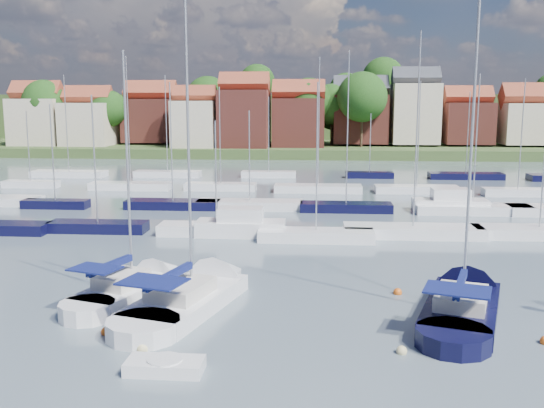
{
  "coord_description": "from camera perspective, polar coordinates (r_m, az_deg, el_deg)",
  "views": [
    {
      "loc": [
        0.65,
        -26.53,
        10.52
      ],
      "look_at": [
        -2.38,
        14.0,
        3.6
      ],
      "focal_mm": 40.0,
      "sensor_mm": 36.0,
      "label": 1
    }
  ],
  "objects": [
    {
      "name": "buoy_b",
      "position": [
        27.15,
        -12.1,
        -13.36
      ],
      "size": [
        0.55,
        0.55,
        0.55
      ],
      "primitive_type": "sphere",
      "color": "beige",
      "rests_on": "ground"
    },
    {
      "name": "tender",
      "position": [
        24.95,
        -10.05,
        -14.79
      ],
      "size": [
        3.05,
        1.45,
        0.66
      ],
      "rotation": [
        0.0,
        0.0,
        -0.01
      ],
      "color": "white",
      "rests_on": "ground"
    },
    {
      "name": "buoy_e",
      "position": [
        34.49,
        11.73,
        -8.3
      ],
      "size": [
        0.48,
        0.48,
        0.48
      ],
      "primitive_type": "sphere",
      "color": "#D85914",
      "rests_on": "ground"
    },
    {
      "name": "far_shore_town",
      "position": [
        159.31,
        4.89,
        7.51
      ],
      "size": [
        212.46,
        90.0,
        22.27
      ],
      "color": "#3D5128",
      "rests_on": "ground"
    },
    {
      "name": "buoy_d",
      "position": [
        26.9,
        12.09,
        -13.58
      ],
      "size": [
        0.46,
        0.46,
        0.46
      ],
      "primitive_type": "sphere",
      "color": "beige",
      "rests_on": "ground"
    },
    {
      "name": "ground",
      "position": [
        67.36,
        3.67,
        0.66
      ],
      "size": [
        260.0,
        260.0,
        0.0
      ],
      "primitive_type": "plane",
      "color": "#4D5E68",
      "rests_on": "ground"
    },
    {
      "name": "sailboat_centre",
      "position": [
        33.18,
        -6.6,
        -8.25
      ],
      "size": [
        6.82,
        13.33,
        17.45
      ],
      "rotation": [
        0.0,
        0.0,
        1.29
      ],
      "color": "white",
      "rests_on": "ground"
    },
    {
      "name": "buoy_c",
      "position": [
        29.33,
        -15.32,
        -11.71
      ],
      "size": [
        0.49,
        0.49,
        0.49
      ],
      "primitive_type": "sphere",
      "color": "#D85914",
      "rests_on": "ground"
    },
    {
      "name": "sailboat_left",
      "position": [
        34.74,
        -12.37,
        -7.57
      ],
      "size": [
        5.79,
        10.77,
        14.23
      ],
      "rotation": [
        0.0,
        0.0,
        1.26
      ],
      "color": "white",
      "rests_on": "ground"
    },
    {
      "name": "sailboat_navy",
      "position": [
        33.07,
        17.65,
        -8.71
      ],
      "size": [
        6.95,
        12.84,
        17.18
      ],
      "rotation": [
        0.0,
        0.0,
        1.26
      ],
      "color": "black",
      "rests_on": "ground"
    },
    {
      "name": "marina_field",
      "position": [
        62.51,
        5.37,
        0.34
      ],
      "size": [
        79.62,
        41.41,
        15.93
      ],
      "color": "white",
      "rests_on": "ground"
    }
  ]
}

